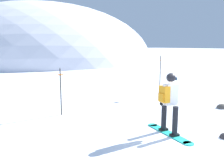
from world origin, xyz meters
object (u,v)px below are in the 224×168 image
at_px(snowboarder_main, 169,102).
at_px(rock_small, 222,108).
at_px(piste_marker_far, 160,73).
at_px(piste_marker_near, 61,88).

height_order(snowboarder_main, rock_small, snowboarder_main).
relative_size(piste_marker_far, rock_small, 4.20).
height_order(piste_marker_near, rock_small, piste_marker_near).
height_order(piste_marker_near, piste_marker_far, piste_marker_far).
xyz_separation_m(piste_marker_far, rock_small, (0.32, -3.07, -1.14)).
relative_size(piste_marker_near, piste_marker_far, 0.85).
bearing_deg(snowboarder_main, piste_marker_near, 116.12).
xyz_separation_m(snowboarder_main, piste_marker_far, (3.56, 3.78, 0.22)).
distance_m(piste_marker_far, rock_small, 3.29).
xyz_separation_m(piste_marker_near, rock_small, (5.58, -2.75, -0.98)).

